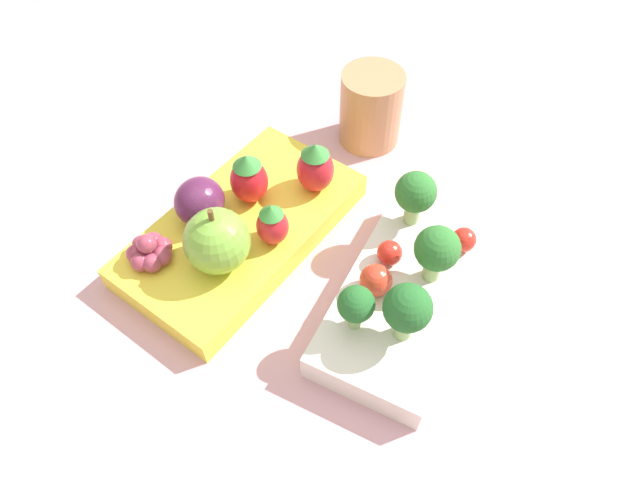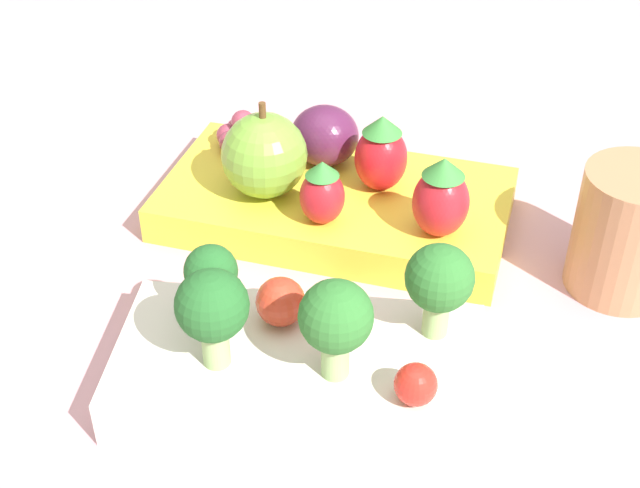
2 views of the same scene
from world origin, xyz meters
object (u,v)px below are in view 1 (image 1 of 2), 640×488
at_px(bento_box_fruit, 242,229).
at_px(broccoli_floret_3, 416,194).
at_px(strawberry_1, 315,167).
at_px(apple, 217,241).
at_px(cherry_tomato_2, 390,253).
at_px(drinking_cup, 371,108).
at_px(plum, 199,201).
at_px(broccoli_floret_2, 356,305).
at_px(broccoli_floret_0, 437,250).
at_px(strawberry_0, 249,178).
at_px(broccoli_floret_1, 407,309).
at_px(cherry_tomato_1, 376,280).
at_px(bento_box_savoury, 405,297).
at_px(strawberry_2, 272,224).
at_px(cherry_tomato_0, 464,240).
at_px(grape_cluster, 150,251).

xyz_separation_m(bento_box_fruit, broccoli_floret_3, (-0.08, 0.13, 0.05)).
xyz_separation_m(broccoli_floret_3, strawberry_1, (0.01, -0.09, -0.01)).
height_order(apple, strawberry_1, apple).
height_order(cherry_tomato_2, drinking_cup, drinking_cup).
bearing_deg(plum, broccoli_floret_2, 80.97).
distance_m(broccoli_floret_0, strawberry_0, 0.18).
xyz_separation_m(broccoli_floret_1, strawberry_0, (-0.06, -0.18, -0.01)).
xyz_separation_m(broccoli_floret_1, cherry_tomato_1, (-0.02, -0.04, -0.02)).
relative_size(broccoli_floret_2, strawberry_1, 0.82).
bearing_deg(cherry_tomato_2, bento_box_savoury, 57.62).
bearing_deg(strawberry_0, drinking_cup, 164.60).
bearing_deg(broccoli_floret_2, strawberry_2, -110.89).
relative_size(broccoli_floret_3, cherry_tomato_0, 2.57).
xyz_separation_m(broccoli_floret_2, strawberry_0, (-0.07, -0.14, -0.01)).
height_order(broccoli_floret_0, broccoli_floret_2, broccoli_floret_0).
height_order(cherry_tomato_1, strawberry_0, strawberry_0).
distance_m(broccoli_floret_2, cherry_tomato_0, 0.12).
height_order(bento_box_fruit, broccoli_floret_2, broccoli_floret_2).
relative_size(broccoli_floret_3, cherry_tomato_2, 2.55).
height_order(strawberry_0, drinking_cup, drinking_cup).
height_order(broccoli_floret_3, plum, broccoli_floret_3).
bearing_deg(strawberry_0, bento_box_fruit, 16.31).
relative_size(broccoli_floret_0, broccoli_floret_3, 1.03).
bearing_deg(strawberry_0, apple, 15.81).
height_order(bento_box_fruit, apple, apple).
bearing_deg(grape_cluster, drinking_cup, 163.76).
height_order(broccoli_floret_1, cherry_tomato_1, broccoli_floret_1).
relative_size(broccoli_floret_0, strawberry_2, 1.30).
height_order(cherry_tomato_0, strawberry_0, strawberry_0).
bearing_deg(drinking_cup, broccoli_floret_2, 25.40).
relative_size(cherry_tomato_1, apple, 0.41).
bearing_deg(apple, broccoli_floret_1, 95.42).
relative_size(bento_box_savoury, broccoli_floret_0, 3.55).
bearing_deg(plum, broccoli_floret_3, 119.14).
height_order(broccoli_floret_0, cherry_tomato_0, broccoli_floret_0).
distance_m(strawberry_1, drinking_cup, 0.11).
bearing_deg(strawberry_1, bento_box_savoury, 64.47).
bearing_deg(grape_cluster, strawberry_2, 132.72).
bearing_deg(drinking_cup, cherry_tomato_2, 33.11).
bearing_deg(broccoli_floret_2, apple, -88.41).
bearing_deg(bento_box_savoury, broccoli_floret_3, -156.03).
distance_m(cherry_tomato_1, plum, 0.17).
xyz_separation_m(plum, grape_cluster, (0.06, -0.01, -0.01)).
bearing_deg(strawberry_1, grape_cluster, -27.71).
xyz_separation_m(broccoli_floret_2, apple, (0.00, -0.12, -0.00)).
distance_m(strawberry_0, grape_cluster, 0.10).
relative_size(bento_box_savoury, broccoli_floret_2, 4.55).
height_order(strawberry_1, plum, strawberry_1).
distance_m(broccoli_floret_3, apple, 0.17).
bearing_deg(cherry_tomato_0, grape_cluster, -56.75).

